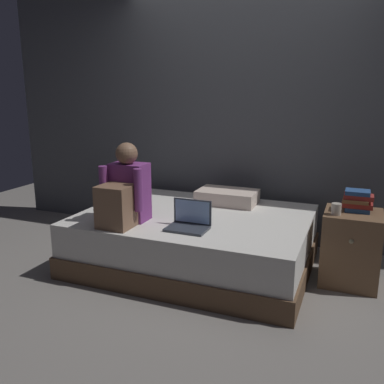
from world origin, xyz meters
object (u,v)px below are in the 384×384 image
Objects in this scene: person_sitting at (124,193)px; mug at (336,209)px; pillow at (227,197)px; book_stack at (357,201)px; bed at (195,239)px; nightstand at (351,248)px; laptop at (189,222)px.

mug is at bearing 15.50° from person_sitting.
mug is (1.01, -0.44, 0.10)m from pillow.
person_sitting is at bearing -160.78° from book_stack.
book_stack is 0.23m from mug.
person_sitting is at bearing -164.50° from mug.
book_stack is at bearing 7.62° from bed.
pillow is at bearing 70.99° from bed.
pillow is 1.20m from book_stack.
mug reaches higher than pillow.
person_sitting is at bearing -124.13° from pillow.
person_sitting is at bearing -135.55° from bed.
mug is (1.62, 0.45, -0.08)m from person_sitting.
nightstand is 1.89m from person_sitting.
pillow is 1.11m from mug.
nightstand reaches higher than bed.
laptop is 3.56× the size of mug.
nightstand is at bearing -15.63° from pillow.
book_stack is (1.32, 0.18, 0.45)m from bed.
book_stack is at bearing 48.62° from mug.
nightstand is 2.59× the size of book_stack.
book_stack is (1.16, -0.27, 0.14)m from pillow.
nightstand is 1.32m from laptop.
pillow is (-1.14, 0.32, 0.24)m from nightstand.
mug reaches higher than bed.
book_stack reaches higher than bed.
laptop is at bearing -159.83° from mug.
person_sitting reaches higher than bed.
laptop is 0.83m from pillow.
pillow is 2.43× the size of book_stack.
book_stack is (0.02, 0.05, 0.38)m from nightstand.
mug is at bearing -137.31° from nightstand.
bed is 0.49m from laptop.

